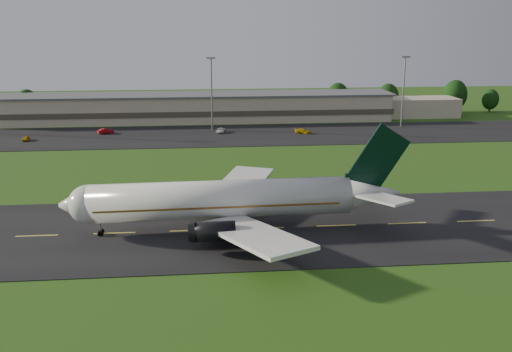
{
  "coord_description": "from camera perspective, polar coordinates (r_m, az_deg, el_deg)",
  "views": [
    {
      "loc": [
        2.16,
        -79.55,
        30.09
      ],
      "look_at": [
        10.54,
        8.0,
        6.0
      ],
      "focal_mm": 40.0,
      "sensor_mm": 36.0,
      "label": 1
    }
  ],
  "objects": [
    {
      "name": "apron",
      "position": [
        154.51,
        -6.18,
        4.02
      ],
      "size": [
        260.0,
        30.0,
        0.1
      ],
      "primitive_type": "cube",
      "color": "black",
      "rests_on": "ground"
    },
    {
      "name": "ground",
      "position": [
        85.07,
        -6.6,
        -5.5
      ],
      "size": [
        360.0,
        360.0,
        0.0
      ],
      "primitive_type": "plane",
      "color": "#2A4B12",
      "rests_on": "ground"
    },
    {
      "name": "airliner",
      "position": [
        83.6,
        -2.91,
        -2.41
      ],
      "size": [
        51.28,
        42.17,
        15.57
      ],
      "rotation": [
        0.0,
        0.0,
        0.03
      ],
      "color": "white",
      "rests_on": "ground"
    },
    {
      "name": "tree_line",
      "position": [
        190.08,
        4.35,
        7.73
      ],
      "size": [
        198.43,
        9.41,
        10.85
      ],
      "color": "black",
      "rests_on": "ground"
    },
    {
      "name": "terminal",
      "position": [
        177.71,
        -4.07,
        6.83
      ],
      "size": [
        145.0,
        16.0,
        8.4
      ],
      "color": "#BBA88F",
      "rests_on": "ground"
    },
    {
      "name": "service_vehicle_d",
      "position": [
        157.08,
        4.74,
        4.5
      ],
      "size": [
        4.88,
        3.21,
        1.31
      ],
      "primitive_type": "imported",
      "rotation": [
        0.0,
        0.0,
        1.24
      ],
      "color": "gold",
      "rests_on": "apron"
    },
    {
      "name": "service_vehicle_a",
      "position": [
        158.49,
        -22.01,
        3.5
      ],
      "size": [
        1.56,
        3.52,
        1.18
      ],
      "primitive_type": "imported",
      "rotation": [
        0.0,
        0.0,
        0.05
      ],
      "color": "#C18B0B",
      "rests_on": "apron"
    },
    {
      "name": "service_vehicle_b",
      "position": [
        161.63,
        -14.8,
        4.37
      ],
      "size": [
        4.51,
        3.25,
        1.41
      ],
      "primitive_type": "imported",
      "rotation": [
        0.0,
        0.0,
        2.03
      ],
      "color": "#970A0F",
      "rests_on": "apron"
    },
    {
      "name": "light_mast_east",
      "position": [
        170.59,
        14.57,
        9.0
      ],
      "size": [
        2.4,
        1.2,
        20.35
      ],
      "color": "gray",
      "rests_on": "ground"
    },
    {
      "name": "light_mast_centre",
      "position": [
        160.51,
        -4.48,
        9.07
      ],
      "size": [
        2.4,
        1.2,
        20.35
      ],
      "color": "gray",
      "rests_on": "ground"
    },
    {
      "name": "taxiway",
      "position": [
        85.06,
        -6.6,
        -5.47
      ],
      "size": [
        220.0,
        30.0,
        0.1
      ],
      "primitive_type": "cube",
      "color": "black",
      "rests_on": "ground"
    },
    {
      "name": "service_vehicle_c",
      "position": [
        158.15,
        -3.54,
        4.58
      ],
      "size": [
        2.74,
        4.69,
        1.23
      ],
      "primitive_type": "imported",
      "rotation": [
        0.0,
        0.0,
        -0.17
      ],
      "color": "silver",
      "rests_on": "apron"
    }
  ]
}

